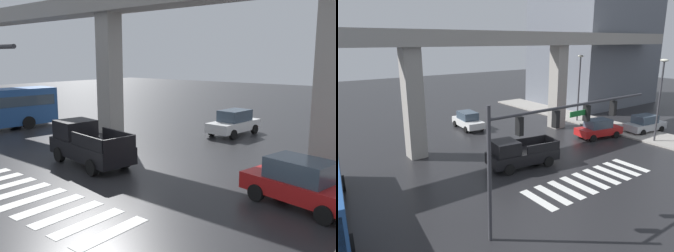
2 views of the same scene
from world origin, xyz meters
The scene contains 6 objects.
ground_plane centered at (0.00, 0.00, 0.00)m, with size 120.00×120.00×0.00m, color #232326.
crosswalk_stripes centered at (0.00, -5.40, 0.01)m, with size 9.35×2.80×0.01m.
elevated_overpass centered at (0.00, 5.32, 8.01)m, with size 48.30×2.17×9.47m.
pickup_truck centered at (-2.28, -0.91, 0.99)m, with size 5.31×2.60×2.08m.
sedan_white centered at (-0.25, 10.20, 0.85)m, with size 2.19×4.41×1.72m.
sedan_red centered at (8.04, 0.44, 0.85)m, with size 4.55×2.55×1.72m.
Camera 1 is at (12.58, -12.62, 5.28)m, focal length 40.41 mm.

